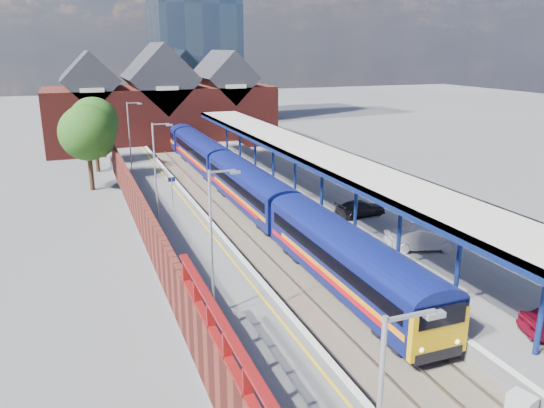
{
  "coord_description": "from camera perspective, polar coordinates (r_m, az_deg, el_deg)",
  "views": [
    {
      "loc": [
        -11.99,
        -16.02,
        13.13
      ],
      "look_at": [
        0.73,
        17.17,
        2.6
      ],
      "focal_mm": 35.0,
      "sensor_mm": 36.0,
      "label": 1
    }
  ],
  "objects": [
    {
      "name": "train",
      "position": [
        51.54,
        -5.32,
        4.1
      ],
      "size": [
        2.87,
        65.9,
        3.45
      ],
      "color": "#0D155B",
      "rests_on": "ground"
    },
    {
      "name": "brick_wall",
      "position": [
        31.66,
        -12.69,
        -3.63
      ],
      "size": [
        0.35,
        50.0,
        3.86
      ],
      "color": "maroon",
      "rests_on": "left_platform"
    },
    {
      "name": "tree_far",
      "position": [
        60.48,
        -18.48,
        8.28
      ],
      "size": [
        5.2,
        5.2,
        8.1
      ],
      "color": "#382314",
      "rests_on": "ground"
    },
    {
      "name": "right_platform",
      "position": [
        42.19,
        5.32,
        -0.99
      ],
      "size": [
        6.0,
        76.0,
        1.0
      ],
      "primitive_type": "cube",
      "color": "#565659",
      "rests_on": "ground"
    },
    {
      "name": "lamp_post_b",
      "position": [
        24.14,
        -6.25,
        -3.3
      ],
      "size": [
        1.48,
        0.18,
        7.0
      ],
      "color": "#A5A8AA",
      "rests_on": "left_platform"
    },
    {
      "name": "glass_tower",
      "position": [
        98.76,
        -8.59,
        20.44
      ],
      "size": [
        14.2,
        14.2,
        40.3
      ],
      "color": "#485F7C",
      "rests_on": "ground"
    },
    {
      "name": "station_building",
      "position": [
        75.37,
        -11.89,
        10.31
      ],
      "size": [
        30.0,
        12.12,
        13.78
      ],
      "color": "maroon",
      "rests_on": "ground"
    },
    {
      "name": "lamp_post_c",
      "position": [
        39.28,
        -12.3,
        4.17
      ],
      "size": [
        1.48,
        0.18,
        7.0
      ],
      "color": "#A5A8AA",
      "rests_on": "left_platform"
    },
    {
      "name": "parked_car_silver",
      "position": [
        34.29,
        15.89,
        -3.55
      ],
      "size": [
        4.78,
        2.84,
        1.49
      ],
      "primitive_type": "imported",
      "rotation": [
        0.0,
        0.0,
        1.27
      ],
      "color": "silver",
      "rests_on": "right_platform"
    },
    {
      "name": "canopy",
      "position": [
        42.53,
        3.7,
        5.79
      ],
      "size": [
        4.5,
        52.0,
        4.48
      ],
      "color": "navy",
      "rests_on": "right_platform"
    },
    {
      "name": "yellow_line",
      "position": [
        38.88,
        -7.68,
        -1.82
      ],
      "size": [
        0.14,
        76.0,
        0.01
      ],
      "primitive_type": "cube",
      "color": "yellow",
      "rests_on": "left_platform"
    },
    {
      "name": "ballast_bed",
      "position": [
        40.16,
        -2.41,
        -2.55
      ],
      "size": [
        6.0,
        76.0,
        0.06
      ],
      "primitive_type": "cube",
      "color": "#473D33",
      "rests_on": "ground"
    },
    {
      "name": "parked_car_blue",
      "position": [
        35.07,
        15.93,
        -3.48
      ],
      "size": [
        4.2,
        3.19,
        1.06
      ],
      "primitive_type": "imported",
      "rotation": [
        0.0,
        0.0,
        1.14
      ],
      "color": "navy",
      "rests_on": "right_platform"
    },
    {
      "name": "rails",
      "position": [
        40.13,
        -2.42,
        -2.43
      ],
      "size": [
        4.51,
        76.0,
        0.14
      ],
      "color": "slate",
      "rests_on": "ground"
    },
    {
      "name": "parked_car_dark",
      "position": [
        40.11,
        9.49,
        -0.46
      ],
      "size": [
        4.21,
        2.12,
        1.17
      ],
      "primitive_type": "imported",
      "rotation": [
        0.0,
        0.0,
        1.69
      ],
      "color": "black",
      "rests_on": "right_platform"
    },
    {
      "name": "relay_cabinet",
      "position": [
        22.66,
        25.22,
        -19.16
      ],
      "size": [
        0.92,
        1.05,
        1.0
      ],
      "primitive_type": "cube",
      "rotation": [
        0.0,
        0.0,
        0.27
      ],
      "color": "#A9ACAF",
      "rests_on": "ground"
    },
    {
      "name": "ground",
      "position": [
        49.33,
        -6.13,
        0.97
      ],
      "size": [
        240.0,
        240.0,
        0.0
      ],
      "primitive_type": "plane",
      "color": "#5B5B5E",
      "rests_on": "ground"
    },
    {
      "name": "coping_right",
      "position": [
        40.9,
        1.75,
        -0.72
      ],
      "size": [
        0.3,
        76.0,
        0.05
      ],
      "primitive_type": "cube",
      "color": "silver",
      "rests_on": "right_platform"
    },
    {
      "name": "coping_left",
      "position": [
        39.01,
        -6.82,
        -1.69
      ],
      "size": [
        0.3,
        76.0,
        0.05
      ],
      "primitive_type": "cube",
      "color": "silver",
      "rests_on": "left_platform"
    },
    {
      "name": "tree_near",
      "position": [
        52.53,
        -19.09,
        7.09
      ],
      "size": [
        5.2,
        5.2,
        8.1
      ],
      "color": "#382314",
      "rests_on": "ground"
    },
    {
      "name": "left_platform",
      "position": [
        38.71,
        -10.17,
        -2.81
      ],
      "size": [
        5.0,
        76.0,
        1.0
      ],
      "primitive_type": "cube",
      "color": "#565659",
      "rests_on": "ground"
    },
    {
      "name": "lamp_post_d",
      "position": [
        54.91,
        -14.97,
        7.43
      ],
      "size": [
        1.48,
        0.18,
        7.0
      ],
      "color": "#A5A8AA",
      "rests_on": "left_platform"
    },
    {
      "name": "platform_sign",
      "position": [
        41.94,
        -10.71,
        1.8
      ],
      "size": [
        0.55,
        0.08,
        2.5
      ],
      "color": "#A5A8AA",
      "rests_on": "left_platform"
    }
  ]
}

